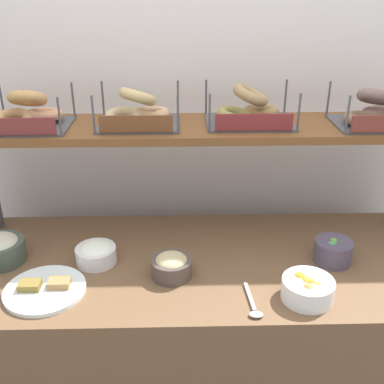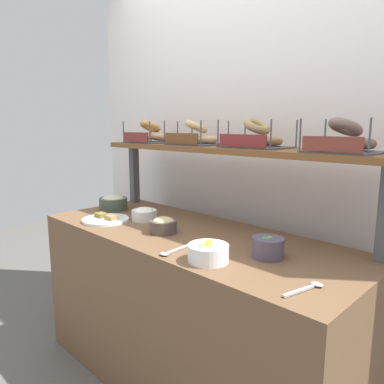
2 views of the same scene
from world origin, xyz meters
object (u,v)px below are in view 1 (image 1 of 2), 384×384
at_px(bagel_basket_sesame, 29,114).
at_px(bagel_basket_everything, 249,111).
at_px(serving_spoon_by_edge, 253,306).
at_px(bagel_basket_poppy, 373,113).
at_px(bowl_hummus, 171,265).
at_px(bowl_fruit_salad, 307,289).
at_px(bowl_veggie_mix, 333,251).
at_px(bowl_cream_cheese, 96,253).
at_px(bagel_basket_plain, 138,113).
at_px(serving_plate_white, 45,289).

xyz_separation_m(bagel_basket_sesame, bagel_basket_everything, (0.81, 0.03, -0.00)).
height_order(serving_spoon_by_edge, bagel_basket_poppy, bagel_basket_poppy).
bearing_deg(bowl_hummus, bagel_basket_everything, 51.37).
height_order(bowl_fruit_salad, bagel_basket_poppy, bagel_basket_poppy).
distance_m(bowl_hummus, bagel_basket_poppy, 0.93).
distance_m(bowl_veggie_mix, bowl_fruit_salad, 0.25).
xyz_separation_m(bowl_cream_cheese, bagel_basket_plain, (0.15, 0.27, 0.44)).
bearing_deg(bowl_veggie_mix, bowl_cream_cheese, 178.89).
bearing_deg(bagel_basket_sesame, bagel_basket_poppy, -0.14).
xyz_separation_m(bowl_cream_cheese, serving_spoon_by_edge, (0.53, -0.27, -0.03)).
bearing_deg(serving_spoon_by_edge, bagel_basket_plain, 125.01).
bearing_deg(bowl_fruit_salad, bowl_veggie_mix, 55.54).
bearing_deg(serving_plate_white, serving_spoon_by_edge, -8.49).
bearing_deg(bowl_cream_cheese, bowl_veggie_mix, -1.11).
bearing_deg(bowl_veggie_mix, bagel_basket_plain, 157.73).
height_order(bowl_hummus, serving_plate_white, bowl_hummus).
relative_size(bagel_basket_sesame, bagel_basket_poppy, 0.99).
height_order(bowl_cream_cheese, bagel_basket_sesame, bagel_basket_sesame).
relative_size(serving_spoon_by_edge, bagel_basket_sesame, 0.62).
xyz_separation_m(bowl_fruit_salad, bagel_basket_poppy, (0.32, 0.47, 0.44)).
height_order(bowl_cream_cheese, bowl_fruit_salad, bowl_fruit_salad).
height_order(bowl_veggie_mix, serving_spoon_by_edge, bowl_veggie_mix).
distance_m(bowl_hummus, bowl_veggie_mix, 0.58).
bearing_deg(bagel_basket_everything, bowl_cream_cheese, -153.72).
height_order(bowl_cream_cheese, bagel_basket_poppy, bagel_basket_poppy).
xyz_separation_m(bagel_basket_everything, bagel_basket_poppy, (0.46, -0.03, -0.00)).
relative_size(bowl_hummus, bowl_fruit_salad, 0.84).
height_order(bowl_hummus, bagel_basket_poppy, bagel_basket_poppy).
height_order(bagel_basket_plain, bagel_basket_everything, bagel_basket_everything).
distance_m(serving_spoon_by_edge, bagel_basket_poppy, 0.86).
height_order(bowl_hummus, bowl_veggie_mix, bowl_veggie_mix).
bearing_deg(bowl_hummus, serving_spoon_by_edge, -35.13).
xyz_separation_m(serving_plate_white, bagel_basket_plain, (0.29, 0.44, 0.47)).
bearing_deg(bagel_basket_plain, serving_spoon_by_edge, -54.99).
height_order(serving_plate_white, serving_spoon_by_edge, serving_plate_white).
height_order(bowl_veggie_mix, bagel_basket_plain, bagel_basket_plain).
bearing_deg(bowl_veggie_mix, serving_plate_white, -171.23).
xyz_separation_m(bowl_hummus, serving_spoon_by_edge, (0.26, -0.18, -0.03)).
xyz_separation_m(bowl_fruit_salad, serving_spoon_by_edge, (-0.18, -0.04, -0.03)).
distance_m(bowl_veggie_mix, serving_plate_white, 1.01).
distance_m(bagel_basket_sesame, bagel_basket_everything, 0.81).
bearing_deg(serving_plate_white, bagel_basket_everything, 32.41).
bearing_deg(bowl_veggie_mix, bowl_fruit_salad, -124.46).
relative_size(bowl_cream_cheese, bowl_hummus, 1.03).
bearing_deg(serving_spoon_by_edge, bowl_hummus, 144.87).
xyz_separation_m(bowl_hummus, bagel_basket_poppy, (0.75, 0.34, 0.44)).
xyz_separation_m(bowl_hummus, bowl_fruit_salad, (0.44, -0.14, -0.00)).
distance_m(serving_spoon_by_edge, bagel_basket_plain, 0.81).
distance_m(bowl_cream_cheese, bagel_basket_everything, 0.77).
bearing_deg(serving_plate_white, bagel_basket_poppy, 19.66).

